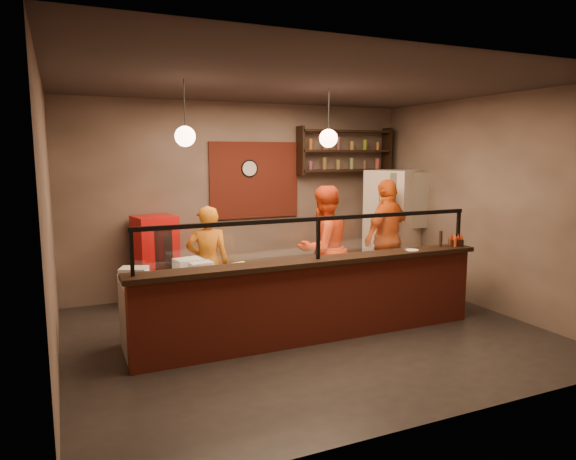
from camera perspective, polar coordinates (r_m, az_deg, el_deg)
name	(u,v)px	position (r m, az deg, el deg)	size (l,w,h in m)	color
floor	(307,333)	(6.92, 2.10, -11.37)	(6.00, 6.00, 0.00)	black
ceiling	(308,84)	(6.57, 2.26, 15.91)	(6.00, 6.00, 0.00)	#322A27
wall_back	(243,198)	(8.86, -5.00, 3.59)	(6.00, 6.00, 0.00)	#7C675B
wall_left	(49,226)	(5.89, -25.01, 0.36)	(5.00, 5.00, 0.00)	#7C675B
wall_right	(485,204)	(8.32, 21.07, 2.74)	(5.00, 5.00, 0.00)	#7C675B
wall_front	(439,244)	(4.47, 16.48, -1.53)	(6.00, 6.00, 0.00)	#7C675B
brick_patch	(255,180)	(8.87, -3.73, 5.55)	(1.60, 0.04, 1.30)	maroon
service_counter	(318,302)	(6.51, 3.30, -8.04)	(4.60, 0.25, 1.00)	maroon
counter_ledge	(318,261)	(6.38, 3.34, -3.47)	(4.70, 0.37, 0.06)	black
worktop_cabinet	(300,298)	(6.96, 1.39, -7.57)	(4.60, 0.75, 0.85)	gray
worktop	(301,265)	(6.85, 1.41, -3.96)	(4.60, 0.75, 0.05)	silver
sneeze_guard	(318,234)	(6.32, 3.37, -0.46)	(4.50, 0.05, 0.52)	white
wall_shelving	(345,151)	(9.46, 6.38, 8.73)	(1.84, 0.28, 0.85)	black
wall_clock	(249,169)	(8.82, -4.34, 6.83)	(0.30, 0.30, 0.04)	black
pendant_left	(185,136)	(6.20, -11.36, 10.18)	(0.24, 0.24, 0.77)	black
pendant_right	(328,138)	(6.88, 4.52, 10.14)	(0.24, 0.24, 0.77)	black
cook_left	(208,264)	(7.29, -8.88, -3.74)	(0.60, 0.39, 1.64)	#C66C12
cook_mid	(323,248)	(7.75, 3.94, -2.02)	(0.91, 0.71, 1.88)	red
cook_right	(387,238)	(8.67, 10.98, -0.85)	(1.14, 0.47, 1.94)	orange
fridge	(394,228)	(9.44, 11.74, 0.27)	(0.86, 0.80, 2.06)	beige
red_cooler	(156,261)	(8.26, -14.49, -3.31)	(0.60, 0.55, 1.40)	red
pizza_dough	(317,262)	(6.94, 3.19, -3.55)	(0.55, 0.55, 0.01)	beige
prep_tub_a	(201,268)	(6.38, -9.70, -4.14)	(0.28, 0.22, 0.14)	silver
prep_tub_b	(189,265)	(6.50, -11.00, -3.84)	(0.33, 0.26, 0.16)	white
prep_tub_c	(134,274)	(6.21, -16.75, -4.68)	(0.30, 0.24, 0.15)	white
rolling_pin	(232,266)	(6.61, -6.25, -3.96)	(0.07, 0.07, 0.38)	yellow
condiment_caddy	(456,243)	(7.62, 18.17, -1.34)	(0.17, 0.13, 0.09)	black
pepper_mill	(441,239)	(7.50, 16.59, -0.92)	(0.05, 0.05, 0.22)	black
small_plate	(412,250)	(7.10, 13.63, -2.18)	(0.17, 0.17, 0.01)	white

